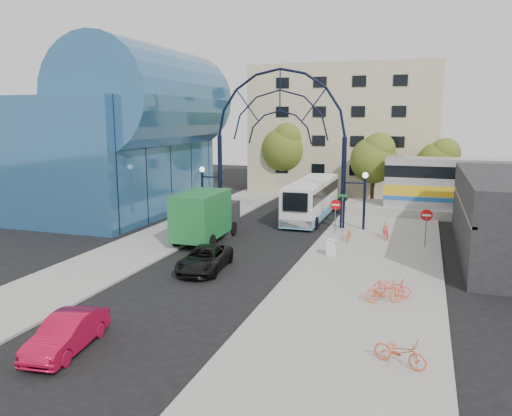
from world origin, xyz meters
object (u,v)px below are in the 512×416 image
(red_sedan, at_px, (67,333))
(bike_far_c, at_px, (400,352))
(green_truck, at_px, (207,216))
(tree_north_b, at_px, (286,146))
(tree_north_a, at_px, (375,158))
(sandwich_board, at_px, (331,246))
(tree_north_c, at_px, (440,161))
(city_bus, at_px, (312,198))
(bike_far_a, at_px, (392,287))
(black_suv, at_px, (205,259))
(street_name_sign, at_px, (342,205))
(stop_sign, at_px, (336,208))
(bike_near_a, at_px, (349,234))
(bike_far_b, at_px, (385,292))
(gateway_arch, at_px, (280,115))
(bike_near_b, at_px, (386,231))
(do_not_enter_sign, at_px, (426,219))

(red_sedan, xyz_separation_m, bike_far_c, (11.58, 2.48, -0.05))
(green_truck, bearing_deg, tree_north_b, 89.86)
(tree_north_a, distance_m, bike_far_c, 33.26)
(sandwich_board, height_order, tree_north_c, tree_north_c)
(city_bus, distance_m, bike_far_a, 19.35)
(black_suv, relative_size, bike_far_a, 2.73)
(tree_north_c, height_order, green_truck, tree_north_c)
(bike_far_c, bearing_deg, tree_north_c, 17.13)
(street_name_sign, bearing_deg, black_suv, -116.98)
(stop_sign, relative_size, sandwich_board, 2.53)
(tree_north_c, xyz_separation_m, black_suv, (-12.73, -26.73, -3.62))
(bike_near_a, relative_size, bike_far_b, 0.99)
(gateway_arch, distance_m, bike_near_a, 10.75)
(bike_far_a, bearing_deg, bike_near_b, 14.43)
(tree_north_a, relative_size, bike_far_a, 4.03)
(do_not_enter_sign, xyz_separation_m, bike_far_b, (-1.68, -11.02, -1.33))
(bike_far_b, bearing_deg, stop_sign, -3.14)
(do_not_enter_sign, distance_m, green_truck, 14.52)
(gateway_arch, xyz_separation_m, tree_north_b, (-3.88, 15.93, -3.29))
(bike_near_b, distance_m, bike_far_c, 18.50)
(stop_sign, xyz_separation_m, bike_far_c, (5.46, -18.83, -1.38))
(black_suv, distance_m, red_sedan, 10.53)
(city_bus, bearing_deg, green_truck, -116.81)
(green_truck, height_order, bike_far_b, green_truck)
(sandwich_board, height_order, tree_north_a, tree_north_a)
(sandwich_board, bearing_deg, street_name_sign, 93.46)
(gateway_arch, xyz_separation_m, bike_far_b, (9.32, -15.02, -7.91))
(tree_north_c, distance_m, bike_near_b, 17.15)
(tree_north_c, height_order, bike_far_c, tree_north_c)
(do_not_enter_sign, xyz_separation_m, street_name_sign, (-5.80, 2.60, 0.15))
(stop_sign, bearing_deg, bike_near_a, -55.92)
(tree_north_b, xyz_separation_m, bike_near_b, (12.27, -18.35, -4.60))
(sandwich_board, distance_m, green_truck, 9.06)
(bike_far_c, bearing_deg, bike_far_b, 29.40)
(gateway_arch, distance_m, bike_far_b, 19.36)
(do_not_enter_sign, xyz_separation_m, tree_north_c, (1.12, 17.93, 2.30))
(stop_sign, relative_size, do_not_enter_sign, 1.01)
(street_name_sign, distance_m, bike_far_a, 13.45)
(bike_far_b, bearing_deg, bike_near_b, -18.10)
(stop_sign, xyz_separation_m, green_truck, (-8.09, -4.56, -0.25))
(sandwich_board, relative_size, bike_far_a, 0.57)
(tree_north_c, height_order, bike_far_a, tree_north_c)
(gateway_arch, height_order, bike_far_a, gateway_arch)
(street_name_sign, height_order, bike_far_b, street_name_sign)
(black_suv, bearing_deg, green_truck, 107.81)
(do_not_enter_sign, relative_size, bike_near_a, 1.43)
(bike_near_a, bearing_deg, bike_near_b, 28.76)
(tree_north_a, height_order, bike_far_c, tree_north_a)
(tree_north_b, relative_size, black_suv, 1.69)
(red_sedan, bearing_deg, bike_near_b, 57.29)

